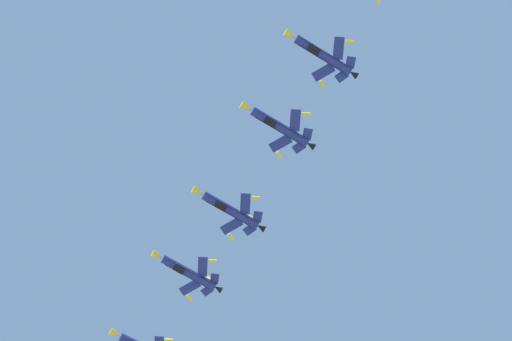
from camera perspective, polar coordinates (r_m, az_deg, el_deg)
fighter_jet_left_wing at (r=125.92m, az=5.71°, el=9.93°), size 13.12×12.23×4.37m
fighter_jet_right_wing at (r=123.47m, az=1.97°, el=3.84°), size 13.12×12.23×4.38m
fighter_jet_left_outer at (r=127.02m, az=-2.31°, el=-3.40°), size 13.12×12.24×4.34m
fighter_jet_right_outer at (r=135.25m, az=-5.92°, el=-8.72°), size 13.12×12.24×4.34m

